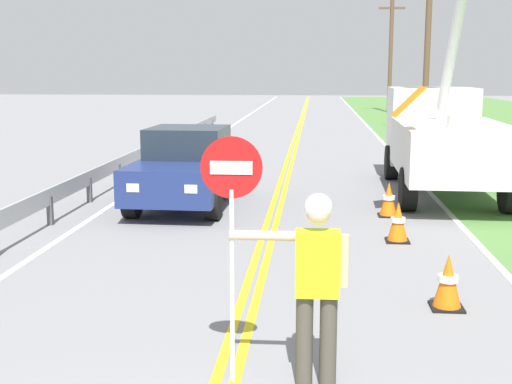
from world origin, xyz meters
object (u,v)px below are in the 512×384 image
at_px(flagger_worker, 316,278).
at_px(traffic_cone_lead, 448,282).
at_px(traffic_cone_tail, 389,200).
at_px(utility_pole_mid, 427,46).
at_px(oncoming_sedan_nearest, 186,168).
at_px(utility_bucket_truck, 442,133).
at_px(traffic_cone_mid, 398,223).
at_px(stop_sign_paddle, 232,205).
at_px(utility_pole_far, 391,54).

distance_m(flagger_worker, traffic_cone_lead, 2.85).
bearing_deg(traffic_cone_tail, utility_pole_mid, 79.19).
xyz_separation_m(flagger_worker, utility_pole_mid, (5.07, 26.51, 2.96)).
distance_m(oncoming_sedan_nearest, traffic_cone_tail, 4.34).
height_order(utility_bucket_truck, traffic_cone_mid, utility_bucket_truck).
xyz_separation_m(utility_pole_mid, traffic_cone_lead, (-3.44, -24.27, -3.67)).
height_order(flagger_worker, stop_sign_paddle, stop_sign_paddle).
distance_m(utility_pole_mid, traffic_cone_lead, 24.79).
relative_size(utility_bucket_truck, utility_pole_mid, 0.90).
xyz_separation_m(utility_pole_mid, utility_pole_far, (0.11, 16.72, 0.07)).
bearing_deg(utility_pole_mid, oncoming_sedan_nearest, -113.39).
xyz_separation_m(flagger_worker, stop_sign_paddle, (-0.77, -0.01, 0.66)).
relative_size(utility_pole_far, traffic_cone_mid, 11.14).
bearing_deg(oncoming_sedan_nearest, utility_bucket_truck, 22.42).
xyz_separation_m(stop_sign_paddle, utility_pole_mid, (5.84, 26.52, 2.30)).
relative_size(traffic_cone_mid, traffic_cone_tail, 1.00).
height_order(utility_pole_mid, traffic_cone_mid, utility_pole_mid).
height_order(flagger_worker, oncoming_sedan_nearest, flagger_worker).
relative_size(utility_pole_mid, traffic_cone_mid, 10.94).
bearing_deg(utility_pole_far, traffic_cone_mid, -95.72).
bearing_deg(stop_sign_paddle, traffic_cone_mid, 68.58).
bearing_deg(stop_sign_paddle, flagger_worker, 0.76).
bearing_deg(traffic_cone_lead, utility_pole_far, 85.04).
height_order(oncoming_sedan_nearest, traffic_cone_lead, oncoming_sedan_nearest).
xyz_separation_m(traffic_cone_lead, traffic_cone_mid, (-0.22, 3.32, 0.00)).
bearing_deg(utility_bucket_truck, traffic_cone_tail, -116.72).
distance_m(utility_pole_far, traffic_cone_lead, 41.32).
xyz_separation_m(flagger_worker, traffic_cone_lead, (1.63, 2.23, -0.71)).
height_order(flagger_worker, utility_pole_far, utility_pole_far).
bearing_deg(utility_bucket_truck, utility_pole_far, 86.20).
height_order(oncoming_sedan_nearest, utility_pole_far, utility_pole_far).
bearing_deg(stop_sign_paddle, oncoming_sedan_nearest, 103.59).
bearing_deg(traffic_cone_lead, traffic_cone_tail, 91.68).
distance_m(oncoming_sedan_nearest, traffic_cone_lead, 7.55).
xyz_separation_m(oncoming_sedan_nearest, utility_pole_mid, (7.86, 18.18, 3.18)).
bearing_deg(utility_bucket_truck, flagger_worker, -105.76).
bearing_deg(utility_pole_far, traffic_cone_lead, -94.96).
distance_m(utility_bucket_truck, oncoming_sedan_nearest, 6.32).
relative_size(stop_sign_paddle, utility_bucket_truck, 0.34).
xyz_separation_m(flagger_worker, utility_pole_far, (5.19, 43.23, 3.03)).
distance_m(utility_pole_mid, traffic_cone_mid, 21.58).
xyz_separation_m(stop_sign_paddle, traffic_cone_tail, (2.24, 7.65, -1.37)).
height_order(utility_pole_mid, traffic_cone_tail, utility_pole_mid).
height_order(stop_sign_paddle, utility_bucket_truck, utility_bucket_truck).
relative_size(stop_sign_paddle, utility_pole_mid, 0.30).
bearing_deg(flagger_worker, traffic_cone_mid, 75.72).
height_order(flagger_worker, utility_pole_mid, utility_pole_mid).
bearing_deg(utility_pole_mid, utility_pole_far, 89.62).
bearing_deg(oncoming_sedan_nearest, flagger_worker, -71.51).
bearing_deg(traffic_cone_mid, utility_bucket_truck, 72.68).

